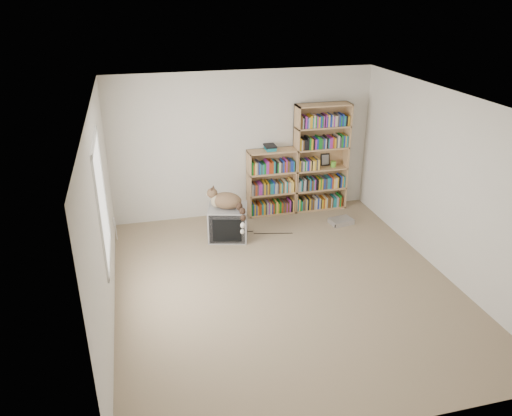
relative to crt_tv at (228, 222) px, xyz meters
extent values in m
cube|color=gray|center=(0.47, -1.61, -0.26)|extent=(4.50, 5.00, 0.01)
cube|color=beige|center=(0.47, 0.89, 0.99)|extent=(4.50, 0.02, 2.50)
cube|color=beige|center=(0.47, -4.11, 0.99)|extent=(4.50, 0.02, 2.50)
cube|color=beige|center=(-1.78, -1.61, 0.99)|extent=(0.02, 5.00, 2.50)
cube|color=beige|center=(2.72, -1.61, 0.99)|extent=(0.02, 5.00, 2.50)
cube|color=white|center=(0.47, -1.61, 2.24)|extent=(4.50, 5.00, 0.02)
cube|color=white|center=(-1.77, -1.41, 1.14)|extent=(0.02, 1.22, 1.52)
cube|color=gray|center=(0.00, -0.01, 0.00)|extent=(0.73, 0.68, 0.53)
cube|color=black|center=(-0.07, -0.26, 0.00)|extent=(0.55, 0.17, 0.49)
cube|color=black|center=(-0.07, -0.28, -0.01)|extent=(0.44, 0.13, 0.37)
cube|color=black|center=(0.03, 0.11, -0.01)|extent=(0.43, 0.38, 0.32)
ellipsoid|color=#3B2618|center=(-0.02, -0.04, 0.39)|extent=(0.56, 0.49, 0.26)
ellipsoid|color=#3B2618|center=(0.09, -0.10, 0.38)|extent=(0.30, 0.31, 0.19)
ellipsoid|color=tan|center=(-0.17, 0.01, 0.38)|extent=(0.25, 0.25, 0.21)
ellipsoid|color=#3B2618|center=(-0.23, 0.05, 0.51)|extent=(0.22, 0.22, 0.16)
sphere|color=beige|center=(-0.29, 0.08, 0.48)|extent=(0.09, 0.09, 0.07)
cone|color=black|center=(-0.24, 0.02, 0.58)|extent=(0.09, 0.09, 0.08)
cone|color=black|center=(-0.20, 0.10, 0.58)|extent=(0.09, 0.09, 0.08)
cube|color=tan|center=(1.36, 0.73, 0.69)|extent=(0.02, 0.30, 1.91)
cube|color=tan|center=(2.29, 0.73, 0.69)|extent=(0.02, 0.30, 1.91)
cube|color=tan|center=(1.83, 0.87, 0.69)|extent=(0.96, 0.03, 1.91)
cube|color=tan|center=(1.83, 0.73, 1.64)|extent=(0.96, 0.30, 0.02)
cube|color=tan|center=(1.83, 0.73, -0.25)|extent=(0.96, 0.30, 0.03)
cube|color=tan|center=(1.83, 0.73, 0.13)|extent=(0.96, 0.30, 0.03)
cube|color=tan|center=(1.83, 0.73, 0.50)|extent=(0.96, 0.30, 0.02)
cube|color=tan|center=(1.83, 0.73, 0.88)|extent=(0.96, 0.30, 0.02)
cube|color=tan|center=(1.83, 0.73, 1.26)|extent=(0.96, 0.30, 0.02)
cube|color=#A33B15|center=(1.83, 0.73, -0.14)|extent=(0.88, 0.24, 0.19)
cube|color=#1831A0|center=(1.83, 0.73, 0.23)|extent=(0.88, 0.24, 0.19)
cube|color=#147421|center=(1.83, 0.73, 0.61)|extent=(0.88, 0.24, 0.19)
cube|color=beige|center=(1.83, 0.73, 0.99)|extent=(0.88, 0.24, 0.19)
cube|color=black|center=(1.83, 0.73, 1.37)|extent=(0.88, 0.24, 0.19)
cube|color=tan|center=(0.52, 0.73, 0.32)|extent=(0.02, 0.30, 1.17)
cube|color=tan|center=(1.35, 0.73, 0.32)|extent=(0.02, 0.30, 1.17)
cube|color=tan|center=(0.93, 0.87, 0.32)|extent=(0.85, 0.03, 1.17)
cube|color=tan|center=(0.93, 0.73, 0.89)|extent=(0.85, 0.30, 0.02)
cube|color=tan|center=(0.93, 0.73, -0.25)|extent=(0.85, 0.30, 0.03)
cube|color=tan|center=(0.93, 0.73, 0.13)|extent=(0.85, 0.30, 0.03)
cube|color=tan|center=(0.93, 0.73, 0.51)|extent=(0.85, 0.30, 0.02)
cube|color=#A33B15|center=(0.93, 0.73, -0.14)|extent=(0.77, 0.24, 0.19)
cube|color=#1831A0|center=(0.93, 0.73, 0.24)|extent=(0.77, 0.24, 0.19)
cube|color=#147421|center=(0.93, 0.73, 0.62)|extent=(0.77, 0.24, 0.19)
cube|color=#A33B15|center=(0.91, 0.77, 0.95)|extent=(0.21, 0.27, 0.09)
cylinder|color=#64BA35|center=(2.06, 0.73, 0.57)|extent=(0.09, 0.09, 0.10)
cube|color=black|center=(1.95, 0.83, 0.63)|extent=(0.16, 0.05, 0.22)
cube|color=#B7B7BC|center=(1.97, 0.01, -0.22)|extent=(0.42, 0.33, 0.09)
cube|color=silver|center=(-1.77, 0.34, 0.06)|extent=(0.01, 0.08, 0.13)
camera|label=1|loc=(-1.33, -7.09, 3.46)|focal=35.00mm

